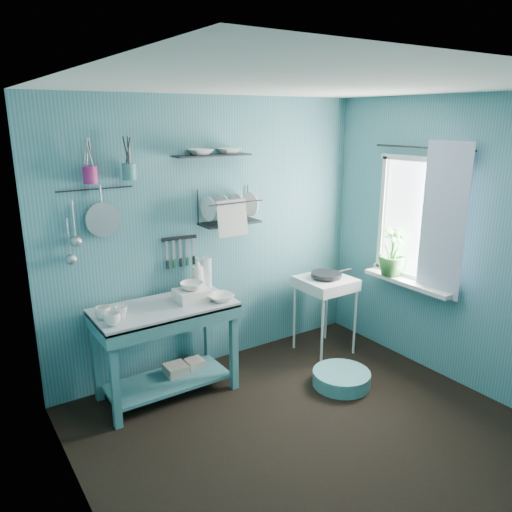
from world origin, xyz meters
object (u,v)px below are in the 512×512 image
hotplate_stand (324,315)px  mug_right (103,313)px  work_counter (166,351)px  utensil_cup_teal (129,172)px  frying_pan (326,274)px  soap_bottle (198,274)px  storage_tin_small (195,370)px  utensil_cup_magenta (90,175)px  potted_plant (393,252)px  water_bottle (207,272)px  floor_basin (341,378)px  mug_left (112,319)px  colander (103,219)px  storage_tin_large (176,376)px  dish_rack (230,207)px  wash_tub (192,295)px  mug_mid (121,312)px

hotplate_stand → mug_right: bearing=171.0°
work_counter → utensil_cup_teal: (-0.12, 0.26, 1.49)m
hotplate_stand → frying_pan: frying_pan is taller
soap_bottle → storage_tin_small: size_ratio=1.49×
utensil_cup_magenta → potted_plant: bearing=-16.6°
work_counter → water_bottle: bearing=25.6°
floor_basin → work_counter: bearing=151.7°
mug_left → soap_bottle: soap_bottle is taller
colander → storage_tin_small: 1.58m
work_counter → storage_tin_small: 0.44m
colander → storage_tin_small: colander is taller
soap_bottle → storage_tin_large: soap_bottle is taller
mug_left → water_bottle: size_ratio=0.44×
frying_pan → dish_rack: (-0.89, 0.33, 0.71)m
mug_right → hotplate_stand: size_ratio=0.16×
wash_tub → water_bottle: (0.27, 0.24, 0.09)m
work_counter → storage_tin_large: 0.32m
storage_tin_large → frying_pan: bearing=-6.1°
frying_pan → dish_rack: bearing=159.8°
wash_tub → potted_plant: potted_plant is taller
mug_mid → dish_rack: size_ratio=0.18×
storage_tin_large → mug_right: bearing=-175.2°
mug_left → mug_right: 0.16m
dish_rack → utensil_cup_magenta: utensil_cup_magenta is taller
soap_bottle → mug_right: bearing=-167.7°
work_counter → utensil_cup_magenta: bearing=151.4°
wash_tub → floor_basin: 1.53m
work_counter → mug_right: 0.68m
work_counter → storage_tin_small: size_ratio=5.73×
storage_tin_large → work_counter: bearing=-153.4°
mug_left → water_bottle: bearing=20.8°
hotplate_stand → storage_tin_small: bearing=165.9°
storage_tin_large → storage_tin_small: (0.20, 0.03, -0.01)m
utensil_cup_teal → storage_tin_small: bearing=-23.3°
hotplate_stand → frying_pan: (0.00, 0.00, 0.43)m
work_counter → potted_plant: 2.30m
colander → potted_plant: colander is taller
frying_pan → storage_tin_small: bearing=171.8°
work_counter → mug_mid: 0.59m
soap_bottle → frying_pan: size_ratio=1.00×
mug_left → hotplate_stand: (2.14, 0.04, -0.47)m
frying_pan → utensil_cup_magenta: utensil_cup_magenta is taller
mug_left → frying_pan: 2.14m
utensil_cup_magenta → colander: bearing=21.2°
utensil_cup_teal → potted_plant: (2.27, -0.77, -0.83)m
mug_mid → mug_right: (-0.12, 0.06, 0.00)m
water_bottle → floor_basin: water_bottle is taller
wash_tub → frying_pan: wash_tub is taller
dish_rack → colander: size_ratio=1.96×
water_bottle → floor_basin: size_ratio=0.55×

